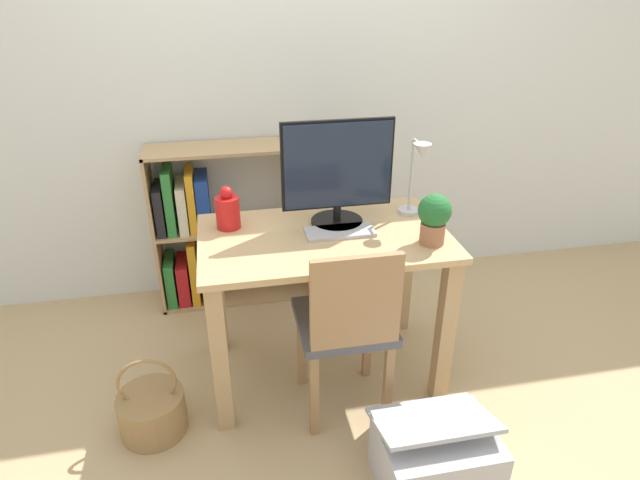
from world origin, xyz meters
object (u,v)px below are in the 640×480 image
(bookshelf, at_px, (205,233))
(storage_box, at_px, (435,458))
(monitor, at_px, (338,171))
(keyboard, at_px, (340,232))
(potted_plant, at_px, (434,217))
(chair, at_px, (347,324))
(basket, at_px, (152,411))
(vase, at_px, (228,210))
(desk_lamp, at_px, (416,172))

(bookshelf, xyz_separation_m, storage_box, (0.83, -1.53, -0.30))
(monitor, distance_m, bookshelf, 1.09)
(monitor, bearing_deg, storage_box, -76.71)
(keyboard, height_order, storage_box, keyboard)
(monitor, relative_size, potted_plant, 2.26)
(chair, height_order, basket, chair)
(keyboard, xyz_separation_m, storage_box, (0.21, -0.74, -0.63))
(potted_plant, distance_m, chair, 0.58)
(keyboard, height_order, basket, keyboard)
(basket, xyz_separation_m, storage_box, (1.09, -0.50, 0.04))
(storage_box, bearing_deg, potted_plant, 75.24)
(vase, relative_size, potted_plant, 0.90)
(vase, height_order, storage_box, vase)
(monitor, bearing_deg, potted_plant, -37.95)
(bookshelf, bearing_deg, vase, -77.85)
(desk_lamp, xyz_separation_m, potted_plant, (-0.01, -0.26, -0.10))
(vase, xyz_separation_m, desk_lamp, (0.86, -0.06, 0.14))
(desk_lamp, xyz_separation_m, bookshelf, (-0.99, 0.69, -0.55))
(desk_lamp, height_order, chair, desk_lamp)
(desk_lamp, bearing_deg, vase, 175.67)
(monitor, bearing_deg, basket, -158.50)
(monitor, relative_size, keyboard, 1.64)
(potted_plant, height_order, storage_box, potted_plant)
(chair, relative_size, basket, 2.26)
(bookshelf, distance_m, basket, 1.11)
(monitor, xyz_separation_m, keyboard, (-0.01, -0.11, -0.25))
(desk_lamp, distance_m, bookshelf, 1.33)
(vase, distance_m, basket, 0.93)
(monitor, relative_size, desk_lamp, 1.35)
(bookshelf, bearing_deg, keyboard, -52.02)
(chair, distance_m, storage_box, 0.62)
(keyboard, relative_size, basket, 0.79)
(desk_lamp, distance_m, chair, 0.76)
(keyboard, distance_m, chair, 0.41)
(vase, bearing_deg, chair, -45.36)
(basket, bearing_deg, potted_plant, 3.45)
(monitor, bearing_deg, bookshelf, 132.93)
(bookshelf, bearing_deg, potted_plant, -44.08)
(potted_plant, height_order, bookshelf, potted_plant)
(chair, height_order, storage_box, chair)
(basket, relative_size, storage_box, 0.88)
(vase, xyz_separation_m, storage_box, (0.69, -0.90, -0.70))
(potted_plant, distance_m, basket, 1.47)
(vase, relative_size, basket, 0.51)
(chair, xyz_separation_m, basket, (-0.85, 0.05, -0.38))
(vase, xyz_separation_m, bookshelf, (-0.13, 0.62, -0.41))
(monitor, height_order, storage_box, monitor)
(vase, bearing_deg, keyboard, -18.79)
(vase, distance_m, potted_plant, 0.91)
(desk_lamp, height_order, storage_box, desk_lamp)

